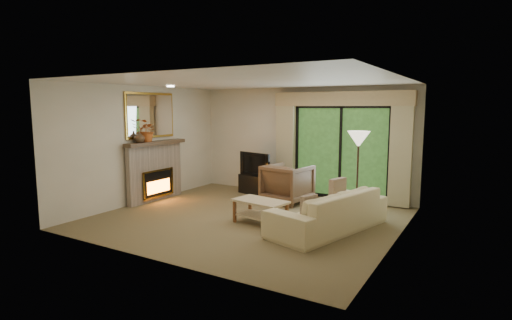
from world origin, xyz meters
The scene contains 22 objects.
floor centered at (0.00, 0.00, 0.00)m, with size 5.50×5.50×0.00m, color brown.
ceiling centered at (0.00, 0.00, 2.60)m, with size 5.50×5.50×0.00m, color silver.
wall_back centered at (0.00, 2.50, 1.30)m, with size 5.00×5.00×0.00m, color beige.
wall_front centered at (0.00, -2.50, 1.30)m, with size 5.00×5.00×0.00m, color beige.
wall_left centered at (-2.75, 0.00, 1.30)m, with size 5.00×5.00×0.00m, color beige.
wall_right centered at (2.75, 0.00, 1.30)m, with size 5.00×5.00×0.00m, color beige.
fireplace centered at (-2.63, 0.20, 0.69)m, with size 0.24×1.70×1.37m, color gray, non-canonical shape.
mirror centered at (-2.71, 0.20, 1.95)m, with size 0.07×1.45×1.02m, color #B78A2E, non-canonical shape.
sliding_door centered at (1.00, 2.45, 1.10)m, with size 2.26×0.10×2.16m, color black, non-canonical shape.
curtain_left centered at (-0.35, 2.34, 1.20)m, with size 0.45×0.18×2.35m, color tan.
curtain_right centered at (2.35, 2.34, 1.20)m, with size 0.45×0.18×2.35m, color tan.
cornice centered at (1.00, 2.36, 2.32)m, with size 3.20×0.24×0.32m, color tan.
media_console centered at (-0.93, 1.95, 0.24)m, with size 0.94×0.42×0.47m, color black.
tv centered at (-0.93, 1.95, 0.75)m, with size 0.98×0.13×0.57m, color black.
armchair centered at (0.08, 1.55, 0.43)m, with size 0.92×0.95×0.87m, color brown.
sofa centered at (1.61, 0.06, 0.35)m, with size 2.39×0.93×0.70m, color #D0BE89.
pillow_near centered at (1.53, -0.63, 0.57)m, with size 0.09×0.34×0.34m, color #512821.
pillow_far centered at (1.53, 0.75, 0.59)m, with size 0.11×0.42×0.42m, color #512821.
coffee_table centered at (0.40, -0.22, 0.22)m, with size 0.99×0.54×0.45m, color tan, non-canonical shape.
floor_lamp centered at (1.71, 1.41, 0.83)m, with size 0.45×0.45×1.66m, color beige, non-canonical shape.
vase centered at (-2.61, -0.26, 1.49)m, with size 0.24×0.24×0.25m, color #483522.
branches centered at (-2.61, -0.01, 1.62)m, with size 0.45×0.39×0.50m, color #B95721.
Camera 1 is at (3.95, -6.41, 2.13)m, focal length 28.00 mm.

